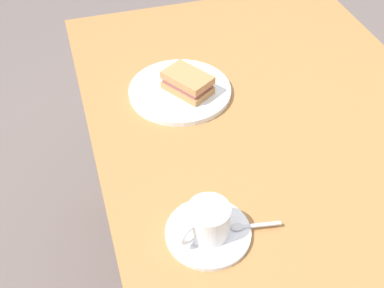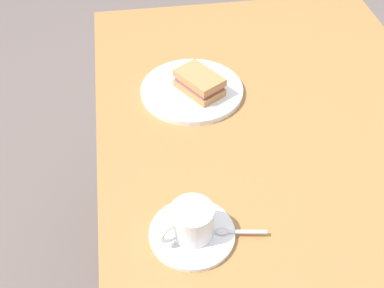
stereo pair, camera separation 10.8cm
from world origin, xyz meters
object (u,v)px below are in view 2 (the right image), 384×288
at_px(dining_table, 271,164).
at_px(sandwich_plate, 192,90).
at_px(coffee_saucer, 192,234).
at_px(coffee_cup, 191,221).
at_px(spoon, 232,232).
at_px(sandwich_front, 199,83).

height_order(dining_table, sandwich_plate, sandwich_plate).
relative_size(coffee_saucer, coffee_cup, 1.56).
bearing_deg(spoon, coffee_cup, -98.28).
bearing_deg(sandwich_plate, dining_table, 54.20).
bearing_deg(coffee_saucer, sandwich_plate, 171.53).
distance_m(dining_table, spoon, 0.39).
bearing_deg(sandwich_plate, sandwich_front, 51.51).
xyz_separation_m(sandwich_plate, sandwich_front, (0.01, 0.02, 0.03)).
bearing_deg(spoon, dining_table, 150.16).
distance_m(dining_table, sandwich_front, 0.28).
relative_size(coffee_saucer, spoon, 1.66).
relative_size(dining_table, sandwich_front, 8.37).
distance_m(sandwich_front, spoon, 0.43).
bearing_deg(sandwich_plate, coffee_saucer, -8.47).
bearing_deg(spoon, coffee_saucer, -99.10).
bearing_deg(spoon, sandwich_plate, -178.74).
bearing_deg(dining_table, sandwich_front, -125.53).
bearing_deg(dining_table, coffee_cup, -40.33).
bearing_deg(coffee_cup, sandwich_front, 168.88).
height_order(sandwich_plate, coffee_saucer, sandwich_plate).
distance_m(dining_table, sandwich_plate, 0.28).
relative_size(dining_table, coffee_cup, 11.06).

